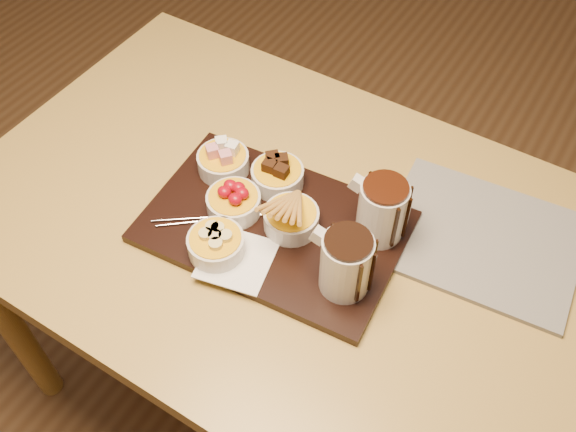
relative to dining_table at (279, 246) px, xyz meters
The scene contains 13 objects.
ground 0.65m from the dining_table, ahead, with size 5.00×5.00×0.00m, color brown.
dining_table is the anchor object (origin of this frame).
serving_board 0.11m from the dining_table, 71.16° to the right, with size 0.46×0.30×0.02m, color black.
napkin 0.18m from the dining_table, 90.21° to the right, with size 0.12×0.12×0.00m, color white.
bowl_marshmallows 0.20m from the dining_table, 168.50° to the left, with size 0.10×0.10×0.04m, color beige.
bowl_cake 0.15m from the dining_table, 123.94° to the left, with size 0.10×0.10×0.04m, color beige.
bowl_strawberries 0.16m from the dining_table, 146.64° to the right, with size 0.10×0.10×0.04m, color beige.
bowl_biscotti 0.14m from the dining_table, 27.34° to the right, with size 0.10×0.10×0.04m, color beige.
bowl_bananas 0.20m from the dining_table, 106.32° to the right, with size 0.10×0.10×0.04m, color beige.
pitcher_dark_chocolate 0.26m from the dining_table, 23.82° to the right, with size 0.08×0.08×0.12m, color silver.
pitcher_milk_chocolate 0.26m from the dining_table, 15.69° to the left, with size 0.08×0.08×0.12m, color silver.
fondue_skewers 0.16m from the dining_table, 137.13° to the right, with size 0.26×0.03×0.01m, color silver, non-canonical shape.
newspaper 0.39m from the dining_table, 22.77° to the left, with size 0.34×0.27×0.01m, color beige.
Camera 1 is at (0.41, -0.63, 1.68)m, focal length 40.00 mm.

